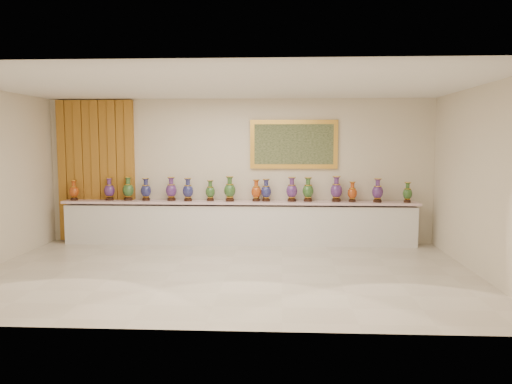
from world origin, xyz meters
TOP-DOWN VIEW (x-y plane):
  - ground at (0.00, 0.00)m, footprint 8.00×8.00m
  - room at (-2.36, 2.44)m, footprint 8.00×8.00m
  - counter at (0.00, 2.27)m, footprint 7.28×0.48m
  - vase_0 at (-3.44, 2.23)m, footprint 0.23×0.23m
  - vase_1 at (-2.71, 2.28)m, footprint 0.26×0.26m
  - vase_2 at (-2.31, 2.28)m, footprint 0.25×0.25m
  - vase_3 at (-1.94, 2.27)m, footprint 0.23×0.23m
  - vase_4 at (-1.41, 2.28)m, footprint 0.26×0.26m
  - vase_5 at (-1.05, 2.22)m, footprint 0.24×0.24m
  - vase_6 at (-0.59, 2.28)m, footprint 0.20×0.20m
  - vase_7 at (-0.18, 2.22)m, footprint 0.27×0.27m
  - vase_8 at (0.36, 2.26)m, footprint 0.26×0.26m
  - vase_9 at (0.56, 2.27)m, footprint 0.27×0.27m
  - vase_10 at (1.08, 2.26)m, footprint 0.28×0.28m
  - vase_11 at (1.42, 2.28)m, footprint 0.30×0.30m
  - vase_12 at (1.99, 2.29)m, footprint 0.27×0.27m
  - vase_13 at (2.31, 2.26)m, footprint 0.22×0.22m
  - vase_14 at (2.81, 2.22)m, footprint 0.25×0.25m
  - vase_15 at (3.40, 2.21)m, footprint 0.22×0.22m

SIDE VIEW (x-z plane):
  - ground at x=0.00m, z-range 0.00..0.00m
  - counter at x=0.00m, z-range -0.01..0.89m
  - vase_15 at x=3.40m, z-range 0.88..1.29m
  - vase_13 at x=2.31m, z-range 0.88..1.29m
  - vase_0 at x=-3.44m, z-range 0.88..1.30m
  - vase_6 at x=-0.59m, z-range 0.88..1.30m
  - vase_8 at x=0.36m, z-range 0.88..1.32m
  - vase_9 at x=0.56m, z-range 0.88..1.33m
  - vase_3 at x=-1.94m, z-range 0.88..1.34m
  - vase_1 at x=-2.71m, z-range 0.88..1.35m
  - vase_5 at x=-1.05m, z-range 0.88..1.35m
  - vase_14 at x=2.81m, z-range 0.88..1.35m
  - vase_4 at x=-1.41m, z-range 0.87..1.36m
  - vase_2 at x=-2.31m, z-range 0.87..1.37m
  - vase_11 at x=1.42m, z-range 0.87..1.37m
  - vase_10 at x=1.08m, z-range 0.87..1.37m
  - vase_7 at x=-0.18m, z-range 0.87..1.39m
  - vase_12 at x=1.99m, z-range 0.87..1.39m
  - room at x=-2.36m, z-range -2.41..5.59m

